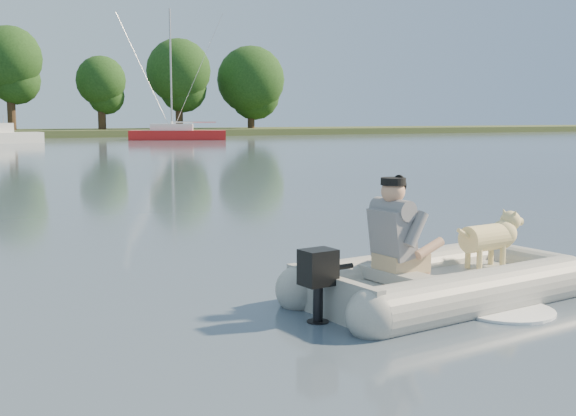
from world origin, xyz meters
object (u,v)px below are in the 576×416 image
dinghy (447,242)px  man (394,230)px  dog (486,242)px  motorboat (7,130)px  sailboat (177,134)px

dinghy → man: size_ratio=4.30×
dog → man: bearing=-180.0°
motorboat → sailboat: sailboat is taller
dog → motorboat: motorboat is taller
dog → motorboat: 45.91m
dinghy → sailboat: bearing=68.3°
motorboat → sailboat: 12.15m
man → motorboat: 46.06m
dog → sailboat: size_ratio=0.09×
dinghy → sailboat: 48.71m
dinghy → dog: (0.59, 0.11, -0.06)m
sailboat → dinghy: bearing=-83.7°
dinghy → dog: dinghy is taller
motorboat → sailboat: (12.11, 0.92, -0.45)m
dinghy → man: 0.67m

